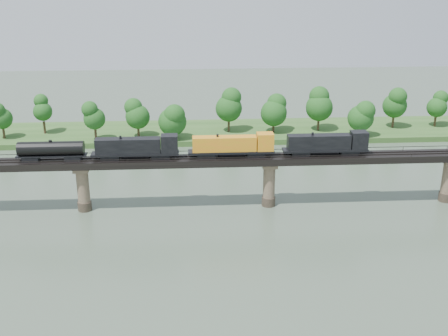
{
  "coord_description": "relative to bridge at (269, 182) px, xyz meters",
  "views": [
    {
      "loc": [
        -16.95,
        -82.6,
        50.37
      ],
      "look_at": [
        -9.83,
        30.0,
        9.0
      ],
      "focal_mm": 45.0,
      "sensor_mm": 36.0,
      "label": 1
    }
  ],
  "objects": [
    {
      "name": "ground",
      "position": [
        0.0,
        -30.0,
        -5.46
      ],
      "size": [
        400.0,
        400.0,
        0.0
      ],
      "primitive_type": "plane",
      "color": "#3C4D3D",
      "rests_on": "ground"
    },
    {
      "name": "far_bank",
      "position": [
        0.0,
        55.0,
        -4.66
      ],
      "size": [
        300.0,
        24.0,
        1.6
      ],
      "primitive_type": "cube",
      "color": "#2D5221",
      "rests_on": "ground"
    },
    {
      "name": "bridge",
      "position": [
        0.0,
        0.0,
        0.0
      ],
      "size": [
        236.0,
        30.0,
        11.5
      ],
      "color": "#473A2D",
      "rests_on": "ground"
    },
    {
      "name": "bridge_superstructure",
      "position": [
        0.0,
        0.0,
        6.33
      ],
      "size": [
        220.0,
        4.9,
        0.75
      ],
      "color": "black",
      "rests_on": "bridge"
    },
    {
      "name": "far_treeline",
      "position": [
        -8.21,
        50.52,
        3.37
      ],
      "size": [
        289.06,
        17.54,
        13.6
      ],
      "color": "#382619",
      "rests_on": "far_bank"
    },
    {
      "name": "freight_train",
      "position": [
        -14.88,
        -0.0,
        8.47
      ],
      "size": [
        74.05,
        2.89,
        5.1
      ],
      "color": "black",
      "rests_on": "bridge"
    }
  ]
}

